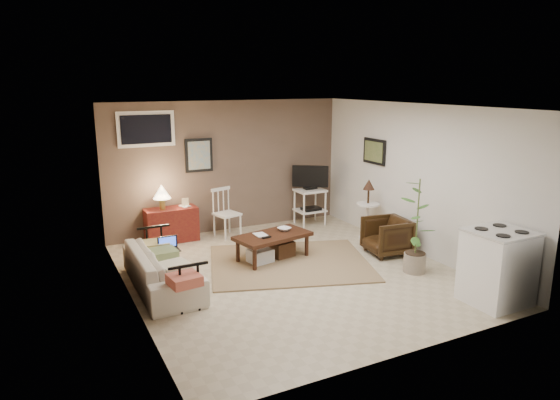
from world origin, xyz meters
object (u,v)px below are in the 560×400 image
red_console (171,222)px  tv_stand (310,194)px  coffee_table (272,245)px  spindle_chair (226,214)px  side_table (368,202)px  potted_plant (417,223)px  sofa (162,262)px  stove (498,267)px  armchair (387,234)px

red_console → tv_stand: bearing=-3.4°
coffee_table → red_console: (-1.17, 1.65, 0.11)m
spindle_chair → side_table: bearing=-30.6°
potted_plant → tv_stand: bearing=92.1°
tv_stand → side_table: (0.43, -1.27, 0.05)m
side_table → potted_plant: 1.64m
red_console → potted_plant: bearing=-47.2°
sofa → potted_plant: bearing=-107.8°
coffee_table → tv_stand: bearing=43.9°
spindle_chair → sofa: bearing=-132.0°
stove → side_table: bearing=87.5°
sofa → coffee_table: bearing=-80.8°
spindle_chair → stove: size_ratio=0.91×
tv_stand → red_console: bearing=176.6°
coffee_table → potted_plant: 2.21m
armchair → stove: (0.07, -2.08, 0.15)m
tv_stand → armchair: 2.09m
red_console → armchair: (2.94, -2.22, -0.03)m
spindle_chair → side_table: 2.52m
red_console → spindle_chair: (0.98, -0.16, 0.05)m
coffee_table → red_console: red_console is taller
spindle_chair → coffee_table: bearing=-82.6°
sofa → spindle_chair: 2.40m
sofa → side_table: 3.81m
red_console → tv_stand: tv_stand is taller
sofa → armchair: 3.58m
stove → spindle_chair: bearing=116.2°
side_table → sofa: bearing=-172.4°
potted_plant → stove: potted_plant is taller
red_console → tv_stand: 2.73m
coffee_table → spindle_chair: size_ratio=1.45×
armchair → stove: bearing=9.6°
red_console → stove: (3.01, -4.30, 0.12)m
tv_stand → potted_plant: (0.10, -2.88, 0.14)m
spindle_chair → potted_plant: 3.43m
spindle_chair → side_table: size_ratio=0.81×
side_table → red_console: bearing=155.4°
sofa → tv_stand: 3.79m
sofa → side_table: size_ratio=1.71×
stove → armchair: bearing=91.9°
coffee_table → potted_plant: bearing=-40.3°
coffee_table → stove: stove is taller
red_console → stove: red_console is taller
sofa → stove: (3.64, -2.36, 0.11)m
tv_stand → stove: size_ratio=1.22×
side_table → stove: bearing=-92.5°
coffee_table → armchair: armchair is taller
spindle_chair → tv_stand: size_ratio=0.75×
spindle_chair → armchair: size_ratio=1.33×
tv_stand → stove: bearing=-85.8°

